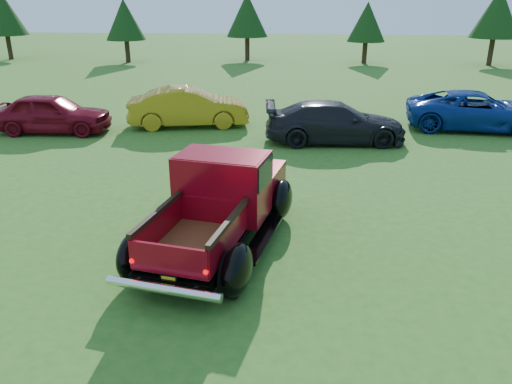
# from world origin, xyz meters

# --- Properties ---
(ground) EXTENTS (120.00, 120.00, 0.00)m
(ground) POSITION_xyz_m (0.00, 0.00, 0.00)
(ground) COLOR #2C621C
(ground) RESTS_ON ground
(tree_far_west) EXTENTS (3.33, 3.33, 5.20)m
(tree_far_west) POSITION_xyz_m (-22.00, 30.00, 3.52)
(tree_far_west) COLOR #332114
(tree_far_west) RESTS_ON ground
(tree_west) EXTENTS (2.94, 2.94, 4.60)m
(tree_west) POSITION_xyz_m (-12.00, 29.00, 3.11)
(tree_west) COLOR #332114
(tree_west) RESTS_ON ground
(tree_mid_left) EXTENTS (3.20, 3.20, 5.00)m
(tree_mid_left) POSITION_xyz_m (-3.00, 31.00, 3.38)
(tree_mid_left) COLOR #332114
(tree_mid_left) RESTS_ON ground
(tree_mid_right) EXTENTS (2.82, 2.82, 4.40)m
(tree_mid_right) POSITION_xyz_m (6.00, 30.00, 2.97)
(tree_mid_right) COLOR #332114
(tree_mid_right) RESTS_ON ground
(tree_east) EXTENTS (3.46, 3.46, 5.40)m
(tree_east) POSITION_xyz_m (15.00, 29.50, 3.66)
(tree_east) COLOR #332114
(tree_east) RESTS_ON ground
(pickup_truck) EXTENTS (3.15, 5.31, 1.87)m
(pickup_truck) POSITION_xyz_m (-0.29, 0.06, 0.89)
(pickup_truck) COLOR black
(pickup_truck) RESTS_ON ground
(show_car_red) EXTENTS (4.34, 1.91, 1.45)m
(show_car_red) POSITION_xyz_m (-7.96, 8.24, 0.73)
(show_car_red) COLOR maroon
(show_car_red) RESTS_ON ground
(show_car_yellow) EXTENTS (4.83, 2.49, 1.52)m
(show_car_yellow) POSITION_xyz_m (-3.08, 9.62, 0.76)
(show_car_yellow) COLOR #AE8417
(show_car_yellow) RESTS_ON ground
(show_car_grey) EXTENTS (4.99, 2.35, 1.41)m
(show_car_grey) POSITION_xyz_m (2.48, 7.83, 0.70)
(show_car_grey) COLOR black
(show_car_grey) RESTS_ON ground
(show_car_blue) EXTENTS (5.41, 2.91, 1.44)m
(show_car_blue) POSITION_xyz_m (7.98, 10.10, 0.72)
(show_car_blue) COLOR navy
(show_car_blue) RESTS_ON ground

